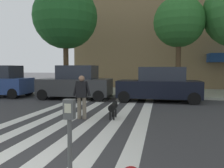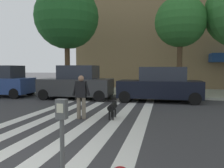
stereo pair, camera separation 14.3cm
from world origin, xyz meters
The scene contains 10 objects.
ground_plane centered at (0.00, 5.62, 0.00)m, with size 160.00×160.00×0.00m, color #353538.
sidewalk_far centered at (0.00, 14.24, 0.07)m, with size 80.00×6.00×0.15m, color #9DA18F.
crosswalk_stripes centered at (-0.09, 5.62, 0.00)m, with size 4.95×10.64×0.01m.
parking_meter_second_along centered at (1.61, -0.47, 1.03)m, with size 0.14×0.11×1.36m.
parked_car_behind_first centered at (-2.36, 10.03, 0.98)m, with size 4.45×2.13×2.08m.
parked_car_third_in_line centered at (2.70, 10.03, 0.95)m, with size 4.66×1.97×1.98m.
street_tree_nearest centered at (-3.98, 12.30, 5.58)m, with size 4.59×4.59×7.75m.
street_tree_middle centered at (3.90, 12.47, 4.91)m, with size 3.31×3.31×6.46m.
pedestrian_dog_walker centered at (-0.12, 4.83, 0.93)m, with size 0.71×0.26×1.64m.
dog_on_leash centered at (1.02, 5.17, 0.44)m, with size 0.29×1.11×0.65m.
Camera 1 is at (2.76, -3.21, 1.91)m, focal length 36.41 mm.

